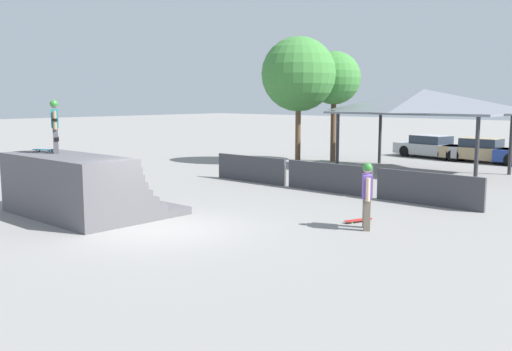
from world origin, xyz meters
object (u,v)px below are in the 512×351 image
Objects in this scene: skateboard_on_deck at (45,150)px; parked_car_tan at (482,151)px; skateboard_on_ground at (359,220)px; tree_beside_pavilion at (334,79)px; parked_car_silver at (432,147)px; bystander_walking at (367,190)px; tree_far_back at (299,74)px; skater_on_deck at (55,123)px.

skateboard_on_deck is 0.19× the size of parked_car_tan.
tree_beside_pavilion is at bearing 55.82° from skateboard_on_ground.
parked_car_tan is (3.01, -0.38, -0.00)m from parked_car_silver.
skateboard_on_deck is at bearing 139.59° from skateboard_on_ground.
tree_beside_pavilion is at bearing -139.75° from parked_car_tan.
parked_car_silver is (1.95, 22.37, -1.23)m from skateboard_on_deck.
skateboard_on_deck is at bearing -83.91° from parked_car_silver.
parked_car_tan is at bearing -24.34° from bystander_walking.
tree_beside_pavilion is (-9.20, 12.08, 4.35)m from skateboard_on_ground.
tree_far_back reaches higher than parked_car_silver.
skater_on_deck reaches higher than skateboard_on_ground.
skateboard_on_ground is at bearing -52.70° from tree_beside_pavilion.
bystander_walking is 0.41× the size of parked_car_tan.
tree_far_back is at bearing 76.04° from skateboard_on_deck.
skateboard_on_deck is 22.58m from parked_car_tan.
skateboard_on_deck reaches higher than parked_car_tan.
skateboard_on_ground is 0.19× the size of parked_car_silver.
tree_far_back is at bearing 127.61° from skater_on_deck.
skateboard_on_ground is 0.21× the size of parked_car_tan.
bystander_walking is 15.35m from tree_far_back.
skater_on_deck is 9.21m from bystander_walking.
tree_beside_pavilion is at bearing 124.00° from skater_on_deck.
tree_far_back reaches higher than skateboard_on_ground.
bystander_walking is at bearing -45.13° from tree_far_back.
skateboard_on_deck is 17.17m from tree_beside_pavilion.
tree_far_back is (-1.87, 14.82, 2.75)m from skateboard_on_deck.
skateboard_on_deck is 0.46× the size of bystander_walking.
tree_beside_pavilion is at bearing 71.03° from tree_far_back.
tree_beside_pavilion is at bearing 1.54° from bystander_walking.
skater_on_deck is at bearing 81.71° from bystander_walking.
bystander_walking is 0.30× the size of tree_beside_pavilion.
skateboard_on_deck is at bearing 79.93° from bystander_walking.
skateboard_on_deck is (-0.65, -0.01, -0.84)m from skater_on_deck.
skateboard_on_ground is 18.55m from parked_car_silver.
skateboard_on_ground is at bearing -79.10° from parked_car_tan.
skateboard_on_ground is 17.42m from parked_car_tan.
bystander_walking is (8.01, 4.23, -1.65)m from skater_on_deck.
tree_beside_pavilion is at bearing -108.63° from parked_car_silver.
parked_car_silver is 1.08× the size of parked_car_tan.
skater_on_deck is 22.50m from parked_car_tan.
skateboard_on_ground is at bearing 61.17° from skater_on_deck.
tree_far_back is at bearing -105.80° from parked_car_silver.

